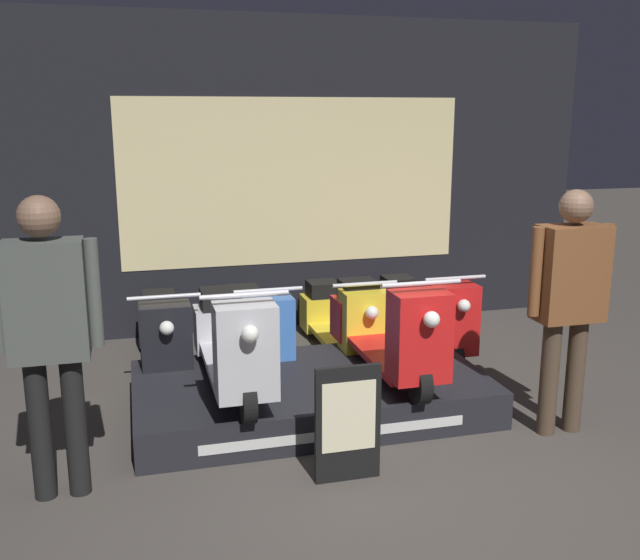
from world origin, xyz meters
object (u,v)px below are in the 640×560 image
(scooter_backrow_0, at_px, (163,336))
(person_right_browsing, at_px, (569,291))
(scooter_display_left, at_px, (232,342))
(scooter_backrow_1, at_px, (256,329))
(person_left_browsing, at_px, (48,323))
(scooter_display_right, at_px, (386,330))
(price_sign_board, at_px, (348,423))
(scooter_backrow_3, at_px, (424,316))
(scooter_backrow_2, at_px, (342,322))

(scooter_backrow_0, xyz_separation_m, person_right_browsing, (2.69, -1.97, 0.71))
(scooter_display_left, bearing_deg, person_right_browsing, -19.25)
(scooter_backrow_1, distance_m, person_left_browsing, 2.60)
(scooter_display_right, bearing_deg, scooter_display_left, 180.00)
(scooter_backrow_1, relative_size, price_sign_board, 2.36)
(scooter_display_left, xyz_separation_m, price_sign_board, (0.56, -1.05, -0.24))
(scooter_display_right, distance_m, price_sign_board, 1.25)
(scooter_backrow_3, height_order, person_right_browsing, person_right_browsing)
(scooter_display_left, distance_m, person_right_browsing, 2.41)
(scooter_display_left, relative_size, scooter_display_right, 1.00)
(scooter_backrow_0, distance_m, scooter_backrow_2, 1.64)
(person_left_browsing, bearing_deg, scooter_backrow_1, 52.20)
(scooter_display_left, xyz_separation_m, scooter_backrow_1, (0.38, 1.19, -0.28))
(price_sign_board, bearing_deg, scooter_backrow_0, 114.20)
(person_left_browsing, xyz_separation_m, person_right_browsing, (3.39, 0.00, -0.03))
(scooter_display_left, bearing_deg, scooter_backrow_0, 110.65)
(scooter_backrow_2, xyz_separation_m, person_right_browsing, (1.04, -1.97, 0.71))
(scooter_display_right, height_order, scooter_backrow_1, scooter_display_right)
(price_sign_board, bearing_deg, scooter_backrow_1, 94.70)
(scooter_display_left, height_order, price_sign_board, scooter_display_left)
(scooter_display_right, distance_m, scooter_backrow_1, 1.47)
(scooter_backrow_3, xyz_separation_m, person_left_browsing, (-3.17, -1.97, 0.75))
(scooter_display_left, bearing_deg, scooter_backrow_3, 30.39)
(scooter_display_left, xyz_separation_m, person_left_browsing, (-1.15, -0.78, 0.47))
(scooter_backrow_1, bearing_deg, scooter_backrow_0, 180.00)
(scooter_backrow_1, relative_size, scooter_backrow_2, 1.00)
(scooter_backrow_3, bearing_deg, scooter_backrow_2, 180.00)
(scooter_display_left, xyz_separation_m, scooter_backrow_3, (2.02, 1.19, -0.28))
(price_sign_board, bearing_deg, scooter_backrow_3, 56.90)
(person_left_browsing, bearing_deg, person_right_browsing, 0.00)
(person_right_browsing, distance_m, price_sign_board, 1.83)
(scooter_display_left, height_order, person_left_browsing, person_left_browsing)
(price_sign_board, bearing_deg, scooter_display_right, 58.97)
(scooter_backrow_1, height_order, scooter_backrow_3, same)
(person_left_browsing, height_order, person_right_browsing, person_left_browsing)
(scooter_display_left, bearing_deg, scooter_backrow_2, 44.69)
(scooter_display_right, height_order, scooter_backrow_2, scooter_display_right)
(scooter_display_left, distance_m, person_left_browsing, 1.47)
(scooter_display_left, distance_m, scooter_backrow_1, 1.27)
(scooter_backrow_0, bearing_deg, price_sign_board, -65.80)
(scooter_backrow_2, height_order, scooter_backrow_3, same)
(scooter_display_right, xyz_separation_m, scooter_backrow_1, (-0.82, 1.19, -0.28))
(scooter_backrow_2, distance_m, price_sign_board, 2.33)
(scooter_backrow_3, relative_size, price_sign_board, 2.36)
(scooter_display_left, height_order, scooter_backrow_1, scooter_display_left)
(scooter_backrow_2, distance_m, scooter_backrow_3, 0.82)
(scooter_backrow_2, height_order, person_left_browsing, person_left_browsing)
(scooter_display_left, relative_size, scooter_backrow_0, 1.00)
(scooter_display_left, xyz_separation_m, scooter_display_right, (1.19, 0.00, 0.00))
(scooter_display_right, bearing_deg, scooter_backrow_1, 124.64)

